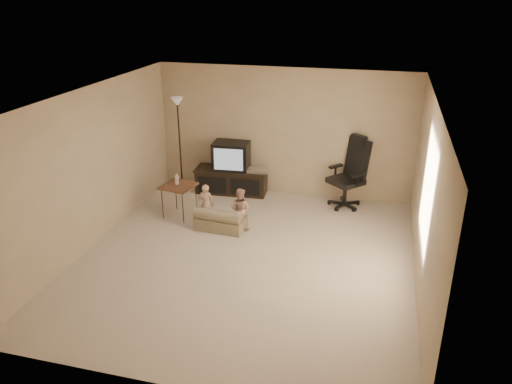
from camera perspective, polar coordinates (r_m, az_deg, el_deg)
floor at (r=7.75m, az=-1.16°, el=-7.60°), size 5.50×5.50×0.00m
room_shell at (r=7.11m, az=-1.25°, el=3.03°), size 5.50×5.50×5.50m
tv_stand at (r=9.99m, az=-2.78°, el=2.31°), size 1.50×0.63×1.05m
office_chair at (r=9.50m, az=10.58°, el=1.18°), size 0.89×0.89×1.36m
side_table at (r=8.99m, az=-8.88°, el=0.68°), size 0.63×0.63×0.81m
floor_lamp at (r=10.14m, az=-8.86°, el=7.84°), size 0.29×0.29×1.86m
child_sofa at (r=8.57m, az=-4.16°, el=-3.29°), size 0.87×0.53×0.41m
toddler_left at (r=8.73m, az=-5.72°, el=-1.38°), size 0.27×0.20×0.73m
toddler_right at (r=8.49m, az=-1.85°, el=-1.94°), size 0.39×0.26×0.74m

